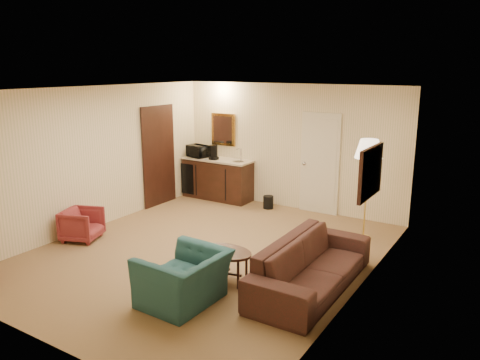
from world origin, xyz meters
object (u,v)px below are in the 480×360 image
object	(u,v)px
teal_armchair	(183,270)
microwave	(198,150)
sofa	(312,257)
wetbar_cabinet	(218,179)
floor_lamp	(366,190)
coffee_table	(225,266)
rose_chair_near	(82,223)
coffee_maker	(214,152)
waste_bin	(268,202)

from	to	relation	value
teal_armchair	microwave	bearing A→B (deg)	-143.37
sofa	microwave	distance (m)	5.07
wetbar_cabinet	floor_lamp	distance (m)	3.72
microwave	teal_armchair	bearing A→B (deg)	-41.64
coffee_table	microwave	bearing A→B (deg)	131.68
rose_chair_near	floor_lamp	world-z (taller)	floor_lamp
coffee_table	coffee_maker	bearing A→B (deg)	127.19
teal_armchair	coffee_table	distance (m)	0.84
microwave	coffee_maker	size ratio (longest dim) A/B	1.52
sofa	teal_armchair	xyz separation A→B (m)	(-1.20, -1.24, -0.00)
waste_bin	coffee_table	bearing A→B (deg)	-71.17
coffee_table	coffee_maker	distance (m)	4.24
microwave	wetbar_cabinet	bearing A→B (deg)	20.23
teal_armchair	coffee_table	xyz separation A→B (m)	(0.09, 0.80, -0.22)
coffee_maker	coffee_table	bearing A→B (deg)	-55.70
rose_chair_near	wetbar_cabinet	bearing A→B (deg)	-29.63
wetbar_cabinet	waste_bin	world-z (taller)	wetbar_cabinet
coffee_table	floor_lamp	xyz separation A→B (m)	(1.12, 2.67, 0.65)
teal_armchair	coffee_table	bearing A→B (deg)	175.07
rose_chair_near	coffee_table	world-z (taller)	rose_chair_near
waste_bin	microwave	xyz separation A→B (m)	(-1.85, 0.01, 0.95)
sofa	rose_chair_near	distance (m)	4.12
rose_chair_near	coffee_maker	xyz separation A→B (m)	(0.48, 3.28, 0.78)
wetbar_cabinet	waste_bin	distance (m)	1.39
rose_chair_near	coffee_maker	size ratio (longest dim) A/B	1.88
sofa	rose_chair_near	size ratio (longest dim) A/B	3.81
floor_lamp	coffee_maker	world-z (taller)	floor_lamp
rose_chair_near	floor_lamp	bearing A→B (deg)	-78.51
rose_chair_near	coffee_table	size ratio (longest dim) A/B	0.77
waste_bin	microwave	world-z (taller)	microwave
coffee_maker	sofa	bearing A→B (deg)	-41.29
sofa	coffee_maker	bearing A→B (deg)	51.46
coffee_table	floor_lamp	bearing A→B (deg)	67.19
coffee_table	waste_bin	distance (m)	3.54
teal_armchair	rose_chair_near	bearing A→B (deg)	-104.09
sofa	teal_armchair	size ratio (longest dim) A/B	2.25
sofa	teal_armchair	bearing A→B (deg)	135.77
teal_armchair	coffee_table	world-z (taller)	teal_armchair
teal_armchair	coffee_table	size ratio (longest dim) A/B	1.30
wetbar_cabinet	rose_chair_near	size ratio (longest dim) A/B	2.70
rose_chair_near	microwave	xyz separation A→B (m)	(0.00, 3.34, 0.78)
rose_chair_near	microwave	distance (m)	3.43
coffee_table	floor_lamp	size ratio (longest dim) A/B	0.45
wetbar_cabinet	rose_chair_near	world-z (taller)	wetbar_cabinet
coffee_table	coffee_maker	xyz separation A→B (m)	(-2.51, 3.31, 0.85)
rose_chair_near	coffee_maker	bearing A→B (deg)	-29.62
sofa	microwave	world-z (taller)	microwave
teal_armchair	coffee_maker	xyz separation A→B (m)	(-2.42, 4.11, 0.63)
waste_bin	wetbar_cabinet	bearing A→B (deg)	177.03
rose_chair_near	microwave	bearing A→B (deg)	-21.26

